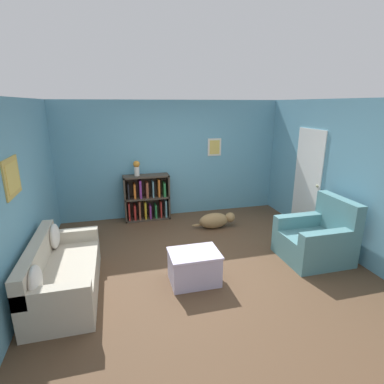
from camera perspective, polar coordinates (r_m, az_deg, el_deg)
name	(u,v)px	position (r m, az deg, el deg)	size (l,w,h in m)	color
ground_plane	(198,257)	(5.22, 1.13, -12.36)	(14.00, 14.00, 0.00)	brown
wall_back	(172,159)	(6.87, -3.87, 6.24)	(5.60, 0.13, 2.60)	#609EB7
wall_left	(20,196)	(4.74, -29.94, -0.59)	(0.13, 5.00, 2.60)	#609EB7
wall_right	(335,175)	(5.95, 25.57, 2.98)	(0.16, 5.00, 2.60)	#609EB7
couch	(61,274)	(4.57, -23.61, -14.14)	(0.81, 1.76, 0.79)	#B7AD99
bookshelf	(147,198)	(6.77, -8.58, -1.21)	(1.00, 0.33, 1.02)	#42382D
recliner_chair	(317,239)	(5.46, 22.76, -8.23)	(1.01, 0.93, 1.04)	slate
coffee_table	(194,266)	(4.47, 0.42, -13.94)	(0.72, 0.54, 0.47)	#BCB2D1
dog	(216,220)	(6.33, 4.56, -5.37)	(0.93, 0.29, 0.33)	#9E7A4C
vase	(137,167)	(6.56, -10.51, 4.65)	(0.14, 0.14, 0.33)	silver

